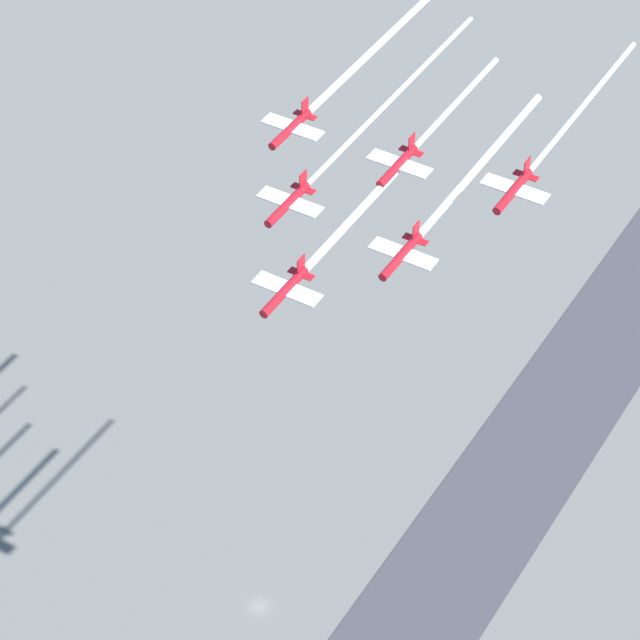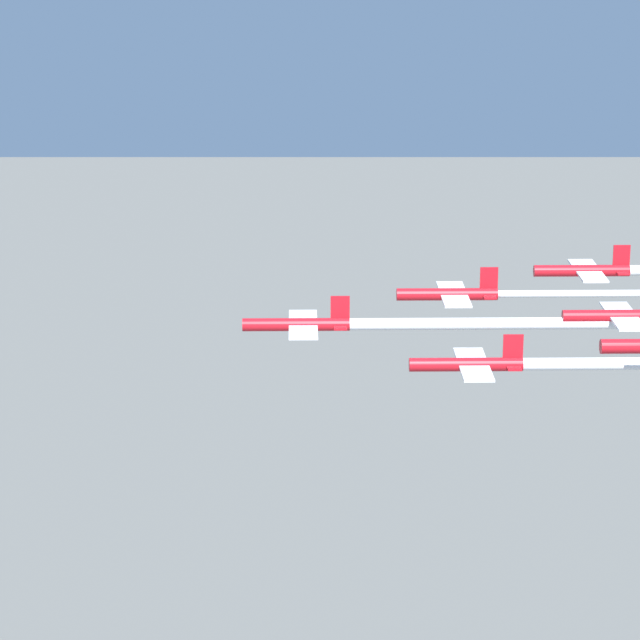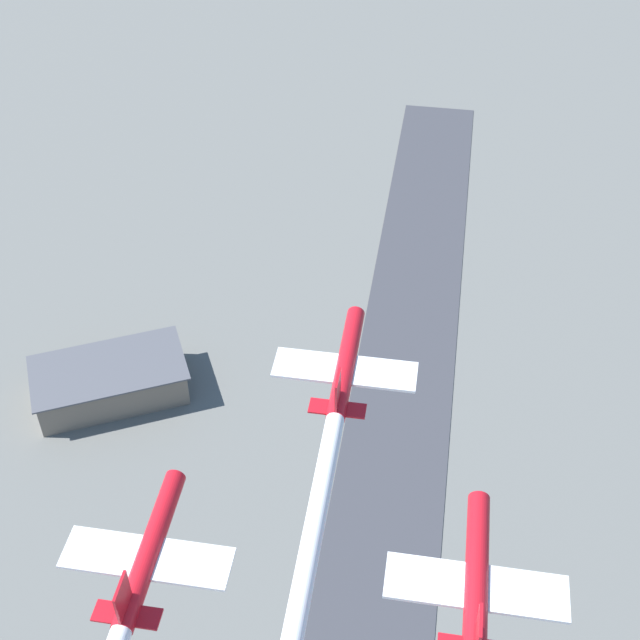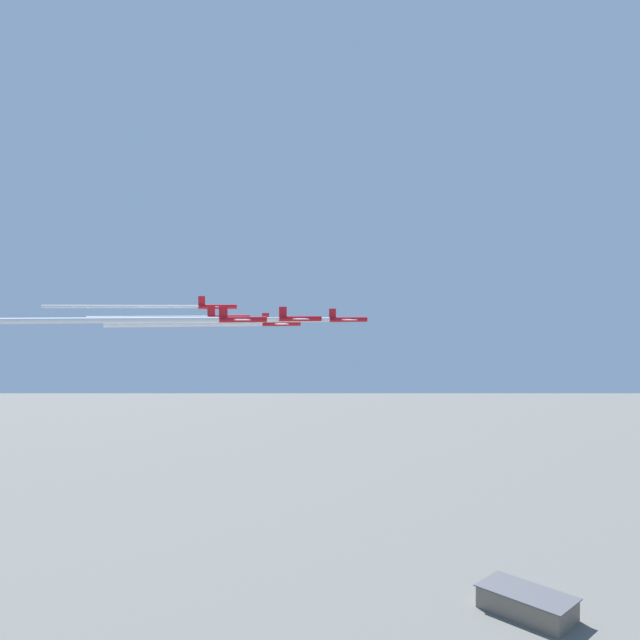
# 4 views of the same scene
# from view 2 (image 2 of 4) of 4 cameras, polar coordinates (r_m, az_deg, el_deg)

# --- Properties ---
(jet_0) EXTENTS (10.29, 10.53, 3.63)m
(jet_0) POSITION_cam_2_polar(r_m,az_deg,el_deg) (152.25, -0.75, -0.15)
(jet_0) COLOR red
(jet_1) EXTENTS (10.29, 10.53, 3.63)m
(jet_1) POSITION_cam_2_polar(r_m,az_deg,el_deg) (144.49, 5.69, -1.66)
(jet_1) COLOR red
(jet_2) EXTENTS (10.29, 10.53, 3.63)m
(jet_2) POSITION_cam_2_polar(r_m,az_deg,el_deg) (162.09, 4.96, 0.99)
(jet_2) COLOR red
(jet_4) EXTENTS (10.29, 10.53, 3.63)m
(jet_4) POSITION_cam_2_polar(r_m,az_deg,el_deg) (155.51, 11.23, 0.16)
(jet_4) COLOR red
(jet_5) EXTENTS (10.29, 10.53, 3.63)m
(jet_5) POSITION_cam_2_polar(r_m,az_deg,el_deg) (173.50, 9.96, 1.86)
(jet_5) COLOR red
(smoke_trail_0) EXTENTS (14.35, 26.81, 1.23)m
(smoke_trail_0) POSITION_cam_2_polar(r_m,az_deg,el_deg) (153.58, 6.61, -0.14)
(smoke_trail_0) COLOR white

